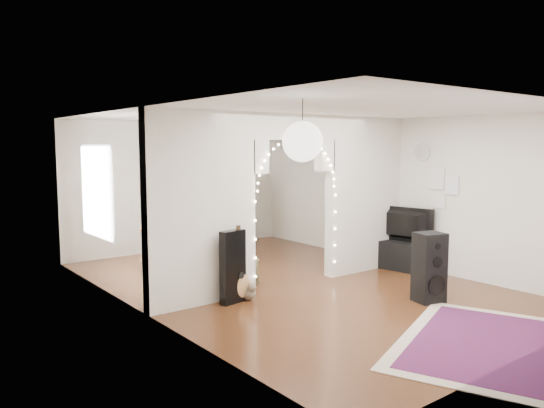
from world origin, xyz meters
TOP-DOWN VIEW (x-y plane):
  - floor at (0.00, 0.00)m, footprint 7.50×7.50m
  - ceiling at (0.00, 0.00)m, footprint 5.00×7.50m
  - wall_back at (0.00, 3.75)m, footprint 5.00×0.02m
  - wall_front at (0.00, -3.75)m, footprint 5.00×0.02m
  - wall_left at (-2.50, 0.00)m, footprint 0.02×7.50m
  - wall_right at (2.50, 0.00)m, footprint 0.02×7.50m
  - divider_wall at (0.00, 0.00)m, footprint 5.00×0.20m
  - fairy_lights at (0.00, -0.13)m, footprint 1.64×0.04m
  - window at (-2.47, 1.80)m, footprint 0.04×1.20m
  - wall_clock at (2.48, -0.60)m, footprint 0.03×0.31m
  - picture_frames at (2.48, -1.00)m, footprint 0.02×0.50m
  - paper_lantern at (-1.90, -2.40)m, footprint 0.40×0.40m
  - ceiling_fan at (0.00, 2.00)m, footprint 1.10×1.10m
  - area_rug at (0.09, -3.40)m, footprint 3.20×2.83m
  - guitar_case at (-1.31, -0.25)m, footprint 0.41×0.20m
  - acoustic_guitar at (-1.21, -0.25)m, footprint 0.37×0.14m
  - tabby_cat at (-1.06, -0.27)m, footprint 0.20×0.44m
  - floor_speaker at (0.93, -1.91)m, footprint 0.46×0.42m
  - media_console at (2.20, -0.42)m, footprint 0.57×1.05m
  - tv at (2.20, -0.42)m, footprint 0.33×1.08m
  - bookcase at (0.54, 3.04)m, footprint 1.40×0.76m
  - dining_table at (-0.96, 1.97)m, footprint 1.29×0.95m
  - flower_vase at (-0.96, 1.97)m, footprint 0.21×0.21m
  - dining_chair_left at (-0.64, 0.50)m, footprint 0.64×0.65m
  - dining_chair_right at (-0.16, 2.98)m, footprint 0.62×0.63m

SIDE VIEW (x-z plane):
  - floor at x=0.00m, z-range 0.00..0.00m
  - area_rug at x=0.09m, z-range 0.00..0.02m
  - tabby_cat at x=-1.06m, z-range -0.03..0.26m
  - dining_chair_left at x=-0.64m, z-range 0.00..0.45m
  - dining_chair_right at x=-0.16m, z-range 0.00..0.47m
  - media_console at x=2.20m, z-range 0.00..0.50m
  - acoustic_guitar at x=-1.21m, z-range -0.06..0.87m
  - floor_speaker at x=0.93m, z-range 0.00..0.99m
  - guitar_case at x=-1.31m, z-range 0.00..1.04m
  - dining_table at x=-0.96m, z-range 0.30..1.06m
  - bookcase at x=0.54m, z-range 0.00..1.40m
  - tv at x=2.20m, z-range 0.50..1.12m
  - flower_vase at x=-0.96m, z-range 0.76..0.95m
  - wall_back at x=0.00m, z-range 0.00..2.70m
  - wall_front at x=0.00m, z-range 0.00..2.70m
  - wall_left at x=-2.50m, z-range 0.00..2.70m
  - wall_right at x=2.50m, z-range 0.00..2.70m
  - divider_wall at x=0.00m, z-range 0.07..2.77m
  - window at x=-2.47m, z-range 0.80..2.20m
  - picture_frames at x=2.48m, z-range 1.15..1.85m
  - fairy_lights at x=0.00m, z-range 0.75..2.35m
  - wall_clock at x=2.48m, z-range 1.95..2.25m
  - paper_lantern at x=-1.90m, z-range 2.05..2.45m
  - ceiling_fan at x=0.00m, z-range 2.25..2.55m
  - ceiling at x=0.00m, z-range 2.69..2.71m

